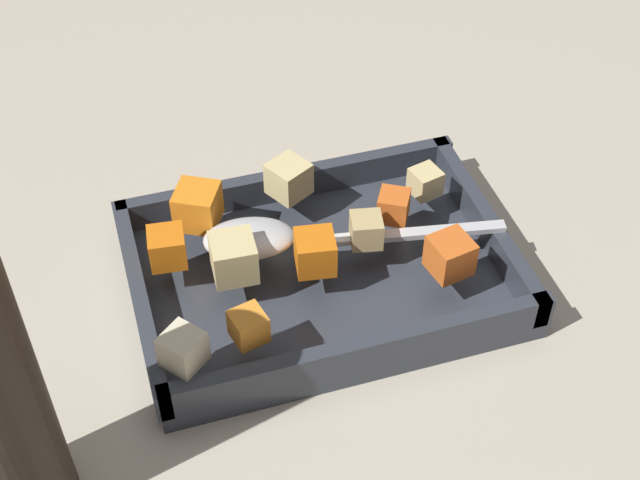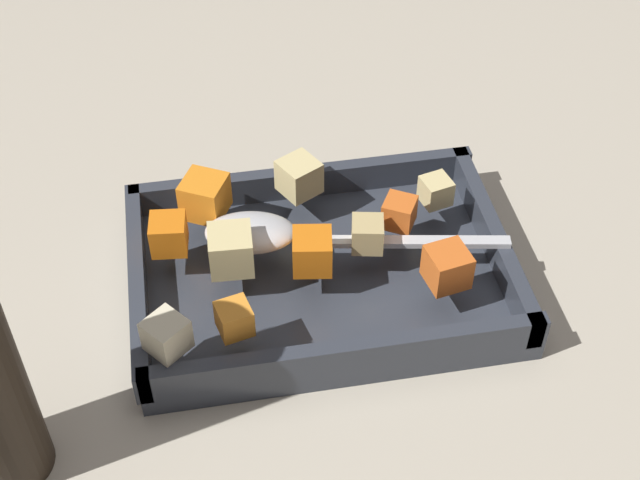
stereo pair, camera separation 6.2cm
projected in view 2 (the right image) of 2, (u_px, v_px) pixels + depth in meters
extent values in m
plane|color=#BCB29E|center=(319.00, 269.00, 0.75)|extent=(4.00, 4.00, 0.00)
cube|color=#333842|center=(320.00, 279.00, 0.73)|extent=(0.30, 0.21, 0.01)
cube|color=#333842|center=(300.00, 182.00, 0.79)|extent=(0.30, 0.01, 0.03)
cube|color=#333842|center=(344.00, 357.00, 0.65)|extent=(0.30, 0.01, 0.03)
cube|color=#333842|center=(493.00, 239.00, 0.74)|extent=(0.01, 0.21, 0.03)
cube|color=#333842|center=(138.00, 284.00, 0.70)|extent=(0.01, 0.21, 0.03)
cube|color=orange|center=(234.00, 319.00, 0.64)|extent=(0.03, 0.03, 0.02)
cube|color=orange|center=(447.00, 267.00, 0.68)|extent=(0.03, 0.03, 0.03)
cube|color=orange|center=(398.00, 208.00, 0.73)|extent=(0.03, 0.03, 0.02)
cube|color=orange|center=(169.00, 234.00, 0.70)|extent=(0.03, 0.03, 0.03)
cube|color=orange|center=(312.00, 251.00, 0.69)|extent=(0.03, 0.03, 0.03)
cube|color=orange|center=(205.00, 196.00, 0.73)|extent=(0.04, 0.04, 0.03)
cube|color=tan|center=(367.00, 234.00, 0.70)|extent=(0.03, 0.03, 0.02)
cube|color=#E0CC89|center=(231.00, 250.00, 0.69)|extent=(0.03, 0.03, 0.03)
cube|color=#E0CC89|center=(436.00, 191.00, 0.74)|extent=(0.03, 0.03, 0.02)
cube|color=#E0CC89|center=(299.00, 177.00, 0.75)|extent=(0.04, 0.04, 0.03)
cube|color=beige|center=(166.00, 335.00, 0.63)|extent=(0.04, 0.04, 0.03)
ellipsoid|color=silver|center=(251.00, 235.00, 0.71)|extent=(0.08, 0.06, 0.02)
cube|color=silver|center=(404.00, 242.00, 0.71)|extent=(0.17, 0.04, 0.01)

